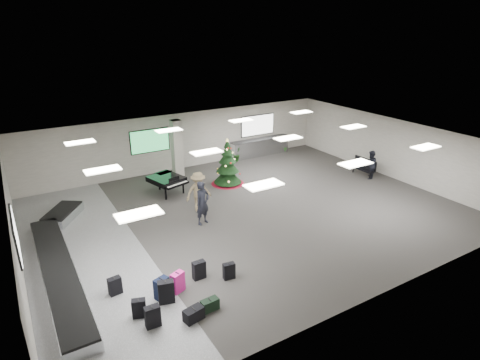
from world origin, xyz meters
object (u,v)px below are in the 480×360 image
grand_piano (167,180)px  traveler_bench (370,165)px  service_counter (260,147)px  traveler_b (198,192)px  pink_suitcase (178,282)px  christmas_tree (228,168)px  potted_plant_left (237,154)px  bench (363,166)px  potted_plant_right (284,146)px  baggage_carousel (60,259)px  traveler_a (203,203)px

grand_piano → traveler_bench: bearing=-35.7°
service_counter → traveler_b: size_ratio=2.23×
service_counter → pink_suitcase: 14.27m
christmas_tree → potted_plant_left: 3.78m
service_counter → bench: size_ratio=2.66×
traveler_b → potted_plant_right: size_ratio=2.46×
christmas_tree → potted_plant_right: size_ratio=3.34×
grand_piano → bench: 10.67m
pink_suitcase → traveler_b: (3.09, 4.97, 0.57)m
pink_suitcase → potted_plant_left: bearing=28.3°
service_counter → pink_suitcase: service_counter is taller
pink_suitcase → grand_piano: grand_piano is taller
potted_plant_right → pink_suitcase: bearing=-139.1°
traveler_b → grand_piano: bearing=102.1°
pink_suitcase → grand_piano: size_ratio=0.34×
baggage_carousel → service_counter: bearing=27.7°
bench → baggage_carousel: bearing=-176.9°
service_counter → traveler_b: bearing=-142.1°
grand_piano → traveler_a: (0.09, -3.79, 0.23)m
traveler_a → potted_plant_right: 11.04m
christmas_tree → traveler_a: size_ratio=1.31×
baggage_carousel → pink_suitcase: size_ratio=14.09×
grand_piano → traveler_b: (0.48, -2.56, 0.20)m
christmas_tree → baggage_carousel: bearing=-157.7°
traveler_bench → potted_plant_left: traveler_bench is taller
christmas_tree → bench: size_ratio=1.62×
christmas_tree → potted_plant_left: (2.30, 2.97, -0.41)m
service_counter → bench: service_counter is taller
service_counter → traveler_bench: bearing=-66.2°
christmas_tree → traveler_a: 4.58m
service_counter → christmas_tree: christmas_tree is taller
service_counter → grand_piano: service_counter is taller
christmas_tree → bench: bearing=-21.6°
baggage_carousel → pink_suitcase: (2.94, -3.54, 0.12)m
baggage_carousel → potted_plant_right: 16.04m
baggage_carousel → pink_suitcase: bearing=-50.3°
grand_piano → potted_plant_right: size_ratio=2.76×
christmas_tree → grand_piano: size_ratio=1.21×
bench → traveler_b: traveler_b is taller
baggage_carousel → traveler_bench: size_ratio=6.29×
potted_plant_left → service_counter: bearing=5.9°
pink_suitcase → potted_plant_right: bearing=17.9°
traveler_b → traveler_bench: (9.65, -1.13, -0.14)m
christmas_tree → pink_suitcase: bearing=-129.1°
pink_suitcase → potted_plant_left: (8.09, 10.09, 0.10)m
christmas_tree → potted_plant_left: christmas_tree is taller
traveler_bench → service_counter: bearing=-104.9°
potted_plant_right → traveler_a: bearing=-144.6°
baggage_carousel → traveler_a: 5.69m
pink_suitcase → traveler_b: 5.88m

